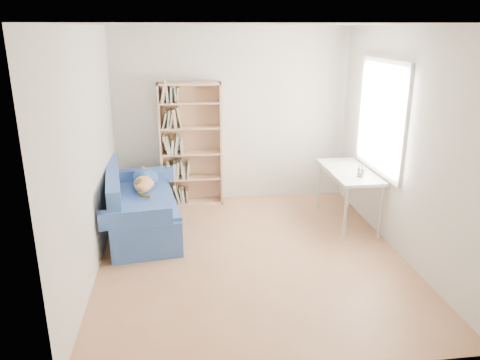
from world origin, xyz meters
The scene contains 6 objects.
ground centered at (0.00, 0.00, 0.00)m, with size 4.00×4.00×0.00m, color #9D6947.
room_shell centered at (0.10, 0.03, 1.64)m, with size 3.54×4.04×2.62m.
sofa centered at (-1.36, 0.89, 0.33)m, with size 1.05×1.84×0.86m.
bookshelf centered at (-0.63, 1.84, 0.84)m, with size 0.91×0.28×1.82m.
desk centered at (1.45, 0.83, 0.68)m, with size 0.56×1.23×0.75m.
pen_cup centered at (1.48, 0.53, 0.81)m, with size 0.09×0.09×0.18m.
Camera 1 is at (-0.78, -4.92, 2.58)m, focal length 35.00 mm.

